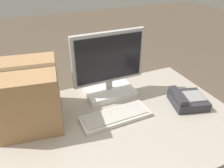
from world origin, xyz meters
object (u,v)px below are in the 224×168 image
(cardboard_box, at_px, (29,95))
(monitor, at_px, (109,71))
(desk_phone, at_px, (187,100))
(keyboard, at_px, (116,116))

(cardboard_box, bearing_deg, monitor, 8.20)
(desk_phone, xyz_separation_m, cardboard_box, (-0.89, 0.23, 0.13))
(cardboard_box, bearing_deg, desk_phone, -14.82)
(keyboard, height_order, desk_phone, desk_phone)
(keyboard, xyz_separation_m, desk_phone, (0.46, -0.05, 0.02))
(keyboard, xyz_separation_m, cardboard_box, (-0.43, 0.18, 0.15))
(desk_phone, relative_size, cardboard_box, 0.60)
(keyboard, bearing_deg, desk_phone, -8.10)
(monitor, height_order, desk_phone, monitor)
(monitor, distance_m, desk_phone, 0.52)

